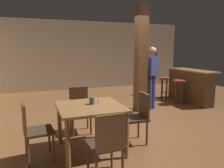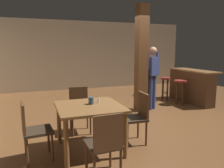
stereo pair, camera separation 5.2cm
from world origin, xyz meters
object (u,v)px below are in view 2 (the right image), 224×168
(dining_table, at_px, (89,112))
(standing_person, at_px, (152,73))
(chair_south, at_px, (105,142))
(salt_shaker, at_px, (98,101))
(chair_west, at_px, (32,128))
(bar_stool_far, at_px, (151,79))
(bar_counter, at_px, (191,86))
(bar_stool_mid, at_px, (165,84))
(bar_stool_near, at_px, (180,86))
(napkin_cup, at_px, (91,101))
(chair_east, at_px, (137,115))
(chair_north, at_px, (79,107))

(dining_table, bearing_deg, standing_person, 39.67)
(chair_south, relative_size, salt_shaker, 11.74)
(chair_west, bearing_deg, bar_stool_far, 41.36)
(chair_west, relative_size, salt_shaker, 11.74)
(bar_counter, bearing_deg, standing_person, -168.60)
(dining_table, relative_size, bar_counter, 0.60)
(bar_stool_mid, relative_size, bar_stool_far, 0.94)
(bar_stool_near, bearing_deg, chair_west, -153.57)
(dining_table, distance_m, bar_counter, 4.39)
(napkin_cup, relative_size, salt_shaker, 1.54)
(chair_east, xyz_separation_m, standing_person, (1.36, 1.84, 0.50))
(salt_shaker, xyz_separation_m, standing_person, (2.05, 1.73, 0.20))
(salt_shaker, bearing_deg, chair_east, -8.72)
(chair_west, bearing_deg, bar_stool_mid, 33.37)
(dining_table, xyz_separation_m, chair_west, (-0.88, -0.03, -0.14))
(chair_south, relative_size, chair_east, 1.00)
(bar_stool_far, bearing_deg, chair_west, -138.64)
(chair_north, bearing_deg, napkin_cup, -87.73)
(bar_stool_near, bearing_deg, napkin_cup, -148.84)
(bar_stool_far, bearing_deg, bar_stool_mid, -87.95)
(chair_east, height_order, standing_person, standing_person)
(bar_counter, bearing_deg, bar_stool_far, 115.65)
(standing_person, bearing_deg, bar_stool_mid, 39.72)
(bar_stool_near, xyz_separation_m, bar_stool_mid, (-0.13, 0.59, -0.01))
(chair_north, height_order, bar_counter, bar_counter)
(bar_stool_far, bearing_deg, chair_east, -123.15)
(chair_east, height_order, salt_shaker, chair_east)
(bar_counter, height_order, bar_stool_far, bar_counter)
(dining_table, relative_size, napkin_cup, 8.81)
(standing_person, bearing_deg, bar_counter, 11.40)
(napkin_cup, xyz_separation_m, standing_person, (2.19, 1.78, 0.18))
(napkin_cup, distance_m, bar_stool_near, 3.84)
(standing_person, distance_m, bar_counter, 1.68)
(bar_stool_near, bearing_deg, dining_table, -148.26)
(dining_table, distance_m, chair_south, 0.89)
(chair_east, distance_m, bar_counter, 3.64)
(dining_table, bearing_deg, chair_north, 88.91)
(chair_north, relative_size, napkin_cup, 7.62)
(salt_shaker, bearing_deg, dining_table, -146.90)
(chair_south, relative_size, bar_stool_near, 1.21)
(standing_person, distance_m, bar_stool_far, 1.95)
(chair_north, bearing_deg, chair_south, -91.28)
(bar_stool_near, distance_m, bar_stool_mid, 0.61)
(napkin_cup, height_order, bar_counter, bar_counter)
(chair_east, height_order, bar_stool_mid, chair_east)
(bar_stool_near, height_order, bar_stool_mid, bar_stool_mid)
(chair_east, distance_m, standing_person, 2.34)
(dining_table, bearing_deg, napkin_cup, 56.82)
(chair_east, distance_m, bar_stool_near, 3.19)
(bar_stool_mid, bearing_deg, standing_person, -140.28)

